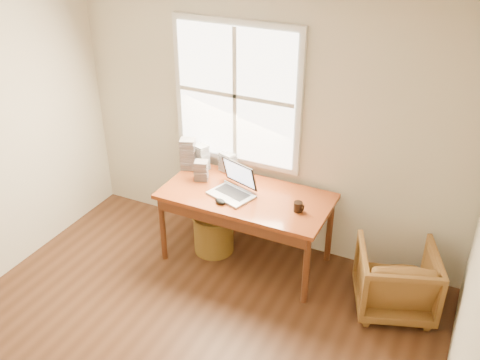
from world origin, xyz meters
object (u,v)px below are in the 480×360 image
Objects in this scene: desk at (246,196)px; armchair at (396,279)px; coffee_mug at (298,207)px; cd_stack_a at (201,157)px; wicker_stool at (214,233)px; laptop at (231,183)px.

desk is 2.38× the size of armchair.
coffee_mug is 0.34× the size of cd_stack_a.
desk is at bearing -23.02° from cd_stack_a.
armchair is 2.20m from cd_stack_a.
cd_stack_a is at bearing -28.49° from armchair.
wicker_stool is (-0.36, 0.00, -0.53)m from desk.
armchair is (1.47, -0.06, -0.42)m from desk.
armchair is at bearing 19.03° from laptop.
laptop reaches higher than cd_stack_a.
cd_stack_a is at bearing 156.98° from desk.
armchair is at bearing -2.31° from desk.
cd_stack_a reaches higher than wicker_stool.
armchair is 2.52× the size of cd_stack_a.
wicker_stool is 4.40× the size of coffee_mug.
armchair is at bearing -3.58° from coffee_mug.
coffee_mug is (-0.93, -0.00, 0.49)m from armchair.
armchair is 1.68m from laptop.
laptop is 0.62m from cd_stack_a.
cd_stack_a is (-2.10, 0.33, 0.58)m from armchair.
wicker_stool is at bearing 179.22° from laptop.
laptop reaches higher than desk.
cd_stack_a is at bearing 135.26° from wicker_stool.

